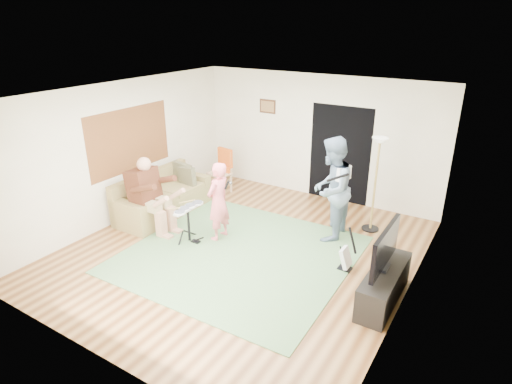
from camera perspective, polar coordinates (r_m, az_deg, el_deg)
floor at (r=7.54m, az=-1.88°, el=-7.78°), size 6.00×6.00×0.00m
walls at (r=6.96m, az=-2.02°, el=1.88°), size 5.50×6.00×2.70m
ceiling at (r=6.62m, az=-2.18°, el=12.91°), size 6.00×6.00×0.00m
window_blinds at (r=8.79m, az=-16.46°, el=6.69°), size 0.00×2.05×2.05m
doorway at (r=9.36m, az=11.09°, el=4.92°), size 2.10×0.00×2.10m
picture_frame at (r=9.91m, az=1.56°, el=11.34°), size 0.42×0.03×0.32m
area_rug at (r=7.42m, az=-2.16°, el=-8.26°), size 3.69×3.56×0.02m
sofa at (r=9.04m, az=-12.57°, el=-1.04°), size 0.86×2.09×0.85m
drummer at (r=8.23m, az=-13.65°, el=-1.42°), size 0.93×0.52×1.43m
drum_kit at (r=7.79m, az=-8.96°, el=-4.46°), size 0.38×0.69×0.71m
singer at (r=7.65m, az=-5.06°, el=-1.28°), size 0.37×0.54×1.46m
microphone at (r=7.40m, az=-3.90°, el=0.94°), size 0.06×0.06×0.24m
guitarist at (r=7.69m, az=9.99°, el=0.36°), size 0.79×0.98×1.90m
guitar_held at (r=7.51m, az=11.57°, el=2.48°), size 0.32×0.60×0.26m
guitar_spare at (r=7.04m, az=11.92°, el=-8.57°), size 0.28×0.25×0.77m
torchiere_lamp at (r=8.06m, az=15.83°, el=3.08°), size 0.32×0.32×1.81m
dining_chair at (r=9.89m, az=-4.75°, el=1.99°), size 0.50×0.53×1.02m
tv_cabinet at (r=6.46m, az=16.70°, el=-11.83°), size 0.40×1.40×0.50m
television at (r=6.17m, az=16.86°, el=-7.08°), size 0.06×1.11×0.59m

